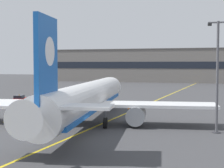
{
  "coord_description": "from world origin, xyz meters",
  "views": [
    {
      "loc": [
        13.3,
        -32.77,
        7.73
      ],
      "look_at": [
        0.11,
        10.63,
        5.15
      ],
      "focal_mm": 56.56,
      "sensor_mm": 36.0,
      "label": 1
    }
  ],
  "objects": [
    {
      "name": "apron_lamp_post",
      "position": [
        13.13,
        8.14,
        6.54
      ],
      "size": [
        2.24,
        0.9,
        12.47
      ],
      "color": "#515156",
      "rests_on": "ground"
    },
    {
      "name": "safety_cone_by_nose_gear",
      "position": [
        -1.43,
        25.61,
        0.26
      ],
      "size": [
        0.44,
        0.44,
        0.55
      ],
      "color": "orange",
      "rests_on": "ground"
    },
    {
      "name": "airliner_foreground",
      "position": [
        -2.56,
        8.69,
        3.37
      ],
      "size": [
        32.36,
        41.41,
        11.65
      ],
      "color": "white",
      "rests_on": "ground"
    },
    {
      "name": "terminal_building",
      "position": [
        7.33,
        118.06,
        7.1
      ],
      "size": [
        143.59,
        12.4,
        14.18
      ],
      "color": "slate",
      "rests_on": "ground"
    },
    {
      "name": "service_car_third",
      "position": [
        -24.06,
        27.67,
        0.77
      ],
      "size": [
        2.93,
        4.53,
        1.79
      ],
      "color": "red",
      "rests_on": "ground"
    },
    {
      "name": "taxiway_centreline",
      "position": [
        0.0,
        30.0,
        0.0
      ],
      "size": [
        10.32,
        179.74,
        0.01
      ],
      "primitive_type": "cube",
      "rotation": [
        0.0,
        0.0,
        -0.06
      ],
      "color": "yellow",
      "rests_on": "ground"
    },
    {
      "name": "ground_plane",
      "position": [
        0.0,
        0.0,
        0.0
      ],
      "size": [
        400.0,
        400.0,
        0.0
      ],
      "primitive_type": "plane",
      "color": "#3D3D3F"
    }
  ]
}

